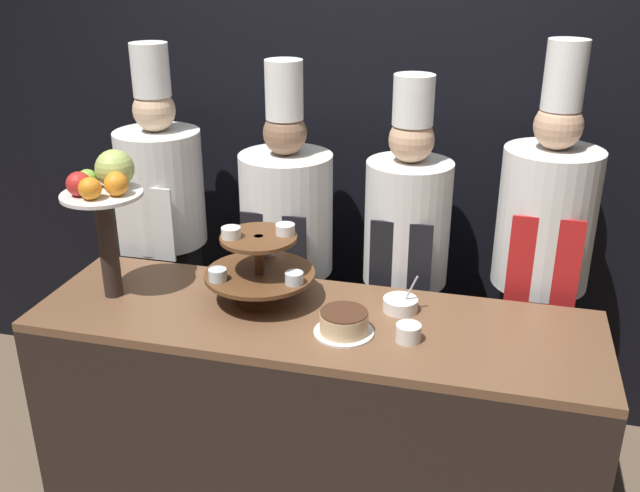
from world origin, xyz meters
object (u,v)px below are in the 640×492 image
object	(u,v)px
chef_right	(541,257)
serving_bowl_far	(400,304)
chef_left	(164,224)
cake_round	(344,323)
chef_center_left	(287,247)
fruit_pedestal	(106,195)
cup_white	(408,333)
chef_center_right	(405,256)
tiered_stand	(260,265)

from	to	relation	value
chef_right	serving_bowl_far	bearing A→B (deg)	-139.16
chef_left	chef_right	world-z (taller)	chef_right
cake_round	chef_center_left	world-z (taller)	chef_center_left
chef_left	chef_center_left	distance (m)	0.61
fruit_pedestal	cup_white	size ratio (longest dim) A/B	6.44
chef_center_right	chef_right	size ratio (longest dim) A/B	0.92
cup_white	chef_left	size ratio (longest dim) A/B	0.05
cup_white	chef_left	xyz separation A→B (m)	(-1.25, 0.67, 0.03)
tiered_stand	serving_bowl_far	xyz separation A→B (m)	(0.54, 0.05, -0.13)
chef_left	cup_white	bearing A→B (deg)	-27.98
chef_center_right	fruit_pedestal	bearing A→B (deg)	-151.47
fruit_pedestal	serving_bowl_far	size ratio (longest dim) A/B	3.79
fruit_pedestal	chef_center_left	world-z (taller)	chef_center_left
cake_round	chef_left	world-z (taller)	chef_left
chef_left	chef_center_right	xyz separation A→B (m)	(1.15, -0.00, -0.04)
chef_center_right	chef_right	world-z (taller)	chef_right
chef_center_left	cake_round	bearing A→B (deg)	-58.20
fruit_pedestal	chef_right	distance (m)	1.78
chef_center_left	chef_right	xyz separation A→B (m)	(1.11, 0.00, 0.07)
chef_center_right	chef_left	bearing A→B (deg)	180.00
cup_white	chef_center_left	size ratio (longest dim) A/B	0.05
cup_white	cake_round	bearing A→B (deg)	-178.62
fruit_pedestal	serving_bowl_far	xyz separation A→B (m)	(1.12, 0.14, -0.39)
fruit_pedestal	chef_center_right	xyz separation A→B (m)	(1.08, 0.59, -0.38)
serving_bowl_far	chef_left	xyz separation A→B (m)	(-1.19, 0.45, 0.04)
cup_white	chef_center_right	bearing A→B (deg)	98.95
cup_white	chef_center_right	world-z (taller)	chef_center_right
serving_bowl_far	chef_center_left	xyz separation A→B (m)	(-0.59, 0.45, -0.01)
fruit_pedestal	chef_right	world-z (taller)	chef_right
tiered_stand	fruit_pedestal	distance (m)	0.64
serving_bowl_far	fruit_pedestal	bearing A→B (deg)	-173.12
chef_right	chef_center_right	bearing A→B (deg)	180.00
tiered_stand	cake_round	world-z (taller)	tiered_stand
tiered_stand	chef_center_left	distance (m)	0.52
fruit_pedestal	cup_white	distance (m)	1.25
fruit_pedestal	cake_round	distance (m)	1.03
tiered_stand	chef_center_right	xyz separation A→B (m)	(0.50, 0.50, -0.12)
fruit_pedestal	chef_left	world-z (taller)	chef_left
tiered_stand	serving_bowl_far	world-z (taller)	tiered_stand
chef_center_left	chef_center_right	xyz separation A→B (m)	(0.54, 0.00, 0.01)
fruit_pedestal	chef_center_right	bearing A→B (deg)	28.53
serving_bowl_far	chef_center_left	world-z (taller)	chef_center_left
cake_round	serving_bowl_far	distance (m)	0.28
serving_bowl_far	chef_right	bearing A→B (deg)	40.84
chef_center_left	chef_right	world-z (taller)	chef_right
chef_left	chef_right	bearing A→B (deg)	-0.00
chef_right	fruit_pedestal	bearing A→B (deg)	-160.38
tiered_stand	cup_white	distance (m)	0.64
cup_white	serving_bowl_far	world-z (taller)	serving_bowl_far
chef_left	chef_center_left	xyz separation A→B (m)	(0.61, -0.00, -0.05)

